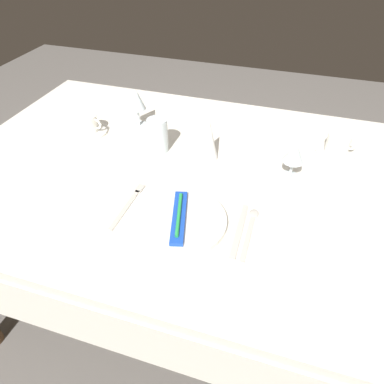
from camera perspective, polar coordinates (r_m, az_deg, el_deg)
name	(u,v)px	position (r m, az deg, el deg)	size (l,w,h in m)	color
ground_plane	(205,302)	(1.75, 2.14, -17.03)	(6.00, 6.00, 0.00)	slate
dining_table	(210,193)	(1.25, 2.86, -0.15)	(1.80, 1.11, 0.74)	silver
dinner_plate	(179,221)	(1.02, -2.06, -4.59)	(0.27, 0.27, 0.02)	white
toothbrush_package	(179,216)	(1.00, -2.09, -3.90)	(0.09, 0.21, 0.02)	blue
fork_outer	(129,204)	(1.09, -10.00, -1.88)	(0.02, 0.21, 0.00)	beige
dinner_knife	(239,232)	(1.00, 7.46, -6.24)	(0.02, 0.22, 0.00)	beige
spoon_soup	(250,227)	(1.02, 9.25, -5.57)	(0.03, 0.21, 0.01)	beige
saucer_left	(335,153)	(1.39, 21.79, 5.83)	(0.14, 0.14, 0.01)	white
coffee_cup_left	(339,143)	(1.37, 22.26, 7.21)	(0.11, 0.08, 0.07)	white
saucer_right	(89,132)	(1.48, -15.98, 9.19)	(0.14, 0.14, 0.01)	white
coffee_cup_right	(88,123)	(1.46, -16.18, 10.42)	(0.10, 0.07, 0.06)	white
wine_glass_centre	(137,102)	(1.44, -8.73, 13.94)	(0.07, 0.07, 0.15)	silver
wine_glass_left	(294,155)	(1.17, 15.91, 5.63)	(0.07, 0.07, 0.13)	silver
drink_tumbler	(158,137)	(1.30, -5.44, 8.64)	(0.07, 0.07, 0.12)	silver
napkin_folded	(208,139)	(1.24, 2.61, 8.43)	(0.07, 0.07, 0.15)	white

